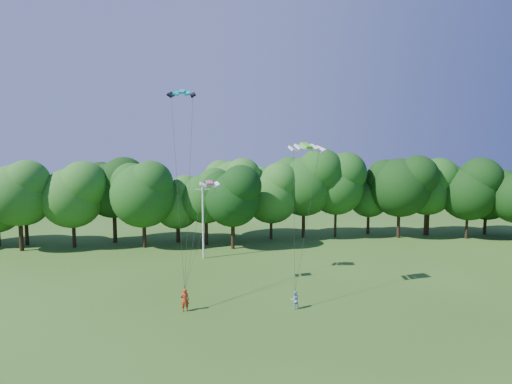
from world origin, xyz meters
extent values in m
cylinder|color=silver|center=(-3.33, 27.98, 4.35)|extent=(0.22, 0.22, 8.69)
cube|color=silver|center=(-3.33, 27.98, 8.48)|extent=(1.74, 0.13, 0.08)
imported|color=#B43217|center=(-5.03, 11.79, 0.95)|extent=(0.74, 0.53, 1.90)
imported|color=#98B0D3|center=(3.97, 11.02, 0.76)|extent=(0.78, 0.63, 1.53)
cube|color=#05A6A9|center=(-5.18, 17.80, 18.46)|extent=(2.60, 1.36, 0.55)
cube|color=#4AC91E|center=(5.51, 13.70, 13.50)|extent=(3.29, 1.92, 0.59)
cube|color=#E33F94|center=(-2.80, 16.90, 10.14)|extent=(1.93, 1.16, 0.37)
cylinder|color=#321D14|center=(-27.60, 38.56, 1.77)|extent=(0.40, 0.40, 3.53)
ellipsoid|color=#154B15|center=(-27.60, 38.56, 6.42)|extent=(7.07, 7.07, 7.71)
cylinder|color=#341F14|center=(0.65, 32.32, 2.01)|extent=(0.40, 0.40, 4.03)
ellipsoid|color=black|center=(0.65, 32.32, 7.32)|extent=(8.05, 8.05, 8.79)
cylinder|color=#362815|center=(31.49, 36.83, 2.13)|extent=(0.44, 0.44, 4.26)
ellipsoid|color=#1E5118|center=(31.49, 36.83, 7.74)|extent=(8.51, 8.51, 9.29)
camera|label=1|loc=(-3.77, -20.11, 12.97)|focal=28.00mm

